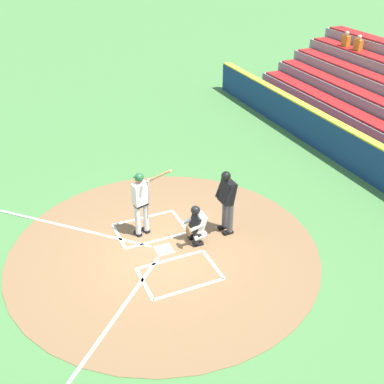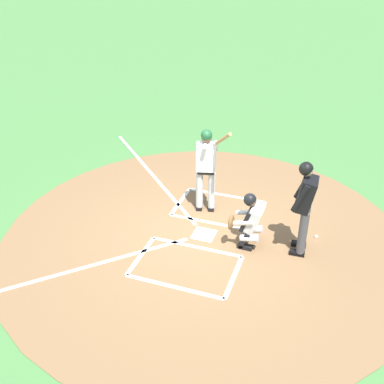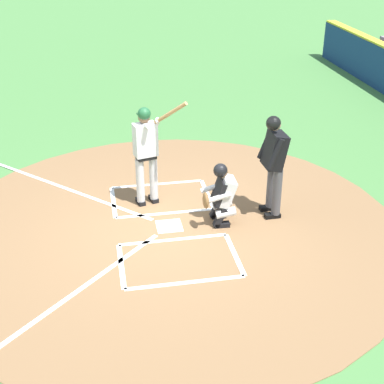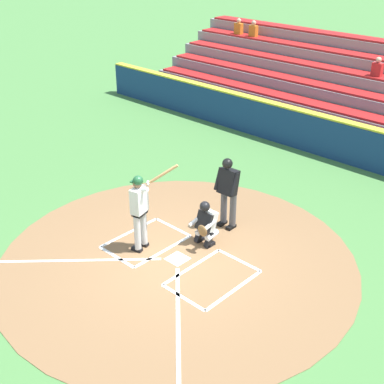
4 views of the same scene
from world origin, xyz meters
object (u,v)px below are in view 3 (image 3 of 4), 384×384
(catcher, at_px, (221,193))
(baseball, at_px, (276,197))
(plate_umpire, at_px, (274,160))
(batter, at_px, (146,149))

(catcher, relative_size, baseball, 15.27)
(baseball, bearing_deg, catcher, 118.57)
(plate_umpire, relative_size, baseball, 25.20)
(batter, distance_m, catcher, 1.57)
(batter, bearing_deg, plate_umpire, -110.62)
(batter, relative_size, plate_umpire, 1.14)
(batter, xyz_separation_m, baseball, (-0.26, -2.39, -1.06))
(catcher, bearing_deg, plate_umpire, -81.72)
(batter, height_order, plate_umpire, batter)
(catcher, distance_m, baseball, 1.51)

